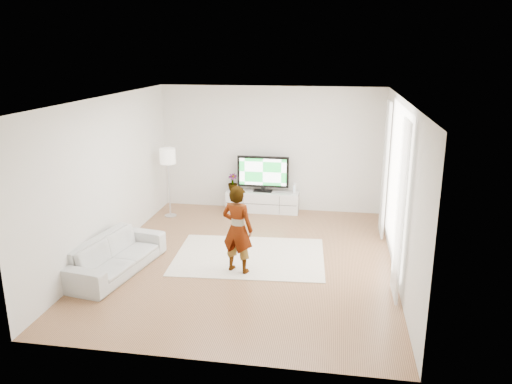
% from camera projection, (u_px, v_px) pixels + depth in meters
% --- Properties ---
extents(floor, '(6.00, 6.00, 0.00)m').
position_uv_depth(floor, '(247.00, 260.00, 8.78)').
color(floor, '#A4714A').
rests_on(floor, ground).
extents(ceiling, '(6.00, 6.00, 0.00)m').
position_uv_depth(ceiling, '(247.00, 99.00, 8.01)').
color(ceiling, white).
rests_on(ceiling, wall_back).
extents(wall_left, '(0.02, 6.00, 2.80)m').
position_uv_depth(wall_left, '(108.00, 177.00, 8.78)').
color(wall_left, silver).
rests_on(wall_left, floor).
extents(wall_right, '(0.02, 6.00, 2.80)m').
position_uv_depth(wall_right, '(400.00, 189.00, 8.00)').
color(wall_right, silver).
rests_on(wall_right, floor).
extents(wall_back, '(5.00, 0.02, 2.80)m').
position_uv_depth(wall_back, '(271.00, 149.00, 11.24)').
color(wall_back, silver).
rests_on(wall_back, floor).
extents(wall_front, '(5.00, 0.02, 2.80)m').
position_uv_depth(wall_front, '(199.00, 251.00, 5.55)').
color(wall_front, silver).
rests_on(wall_front, floor).
extents(window, '(0.01, 2.60, 2.50)m').
position_uv_depth(window, '(397.00, 182.00, 8.28)').
color(window, white).
rests_on(window, wall_right).
extents(curtain_near, '(0.04, 0.70, 2.60)m').
position_uv_depth(curtain_near, '(400.00, 211.00, 7.09)').
color(curtain_near, white).
rests_on(curtain_near, floor).
extents(curtain_far, '(0.04, 0.70, 2.60)m').
position_uv_depth(curtain_far, '(385.00, 169.00, 9.55)').
color(curtain_far, white).
rests_on(curtain_far, floor).
extents(media_console, '(1.64, 0.47, 0.46)m').
position_uv_depth(media_console, '(263.00, 201.00, 11.36)').
color(media_console, silver).
rests_on(media_console, floor).
extents(television, '(1.16, 0.23, 0.81)m').
position_uv_depth(television, '(263.00, 173.00, 11.20)').
color(television, black).
rests_on(television, media_console).
extents(game_console, '(0.07, 0.17, 0.22)m').
position_uv_depth(game_console, '(294.00, 188.00, 11.16)').
color(game_console, white).
rests_on(game_console, media_console).
extents(potted_plant, '(0.24, 0.24, 0.38)m').
position_uv_depth(potted_plant, '(233.00, 182.00, 11.35)').
color(potted_plant, '#3F7238').
rests_on(potted_plant, media_console).
extents(rug, '(2.75, 2.06, 0.01)m').
position_uv_depth(rug, '(249.00, 256.00, 8.90)').
color(rug, '#F0E2CD').
rests_on(rug, floor).
extents(player, '(0.61, 0.49, 1.47)m').
position_uv_depth(player, '(237.00, 229.00, 8.11)').
color(player, '#334772').
rests_on(player, rug).
extents(sofa, '(1.10, 2.10, 0.58)m').
position_uv_depth(sofa, '(115.00, 255.00, 8.23)').
color(sofa, beige).
rests_on(sofa, floor).
extents(floor_lamp, '(0.34, 0.34, 1.52)m').
position_uv_depth(floor_lamp, '(168.00, 159.00, 10.73)').
color(floor_lamp, silver).
rests_on(floor_lamp, floor).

